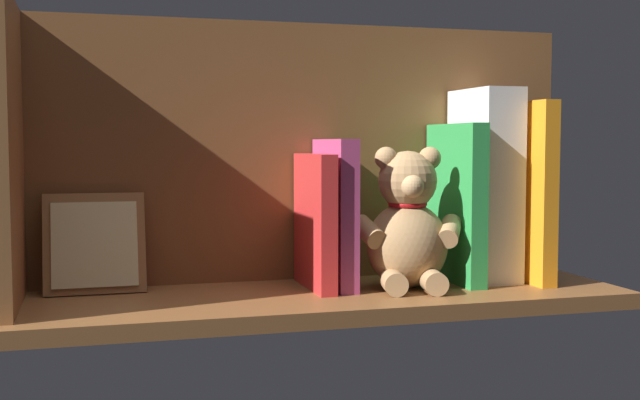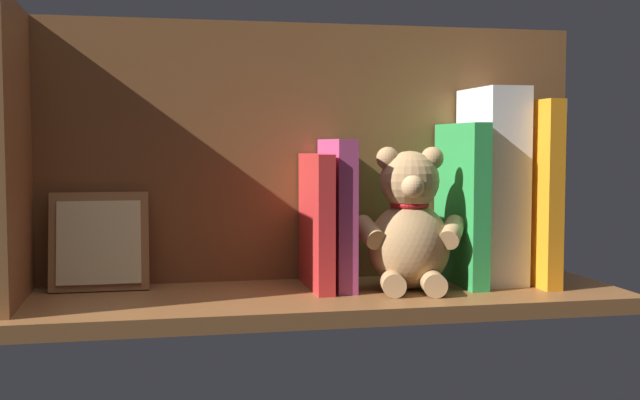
{
  "view_description": "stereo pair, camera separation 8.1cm",
  "coord_description": "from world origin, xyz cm",
  "px_view_note": "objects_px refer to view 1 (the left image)",
  "views": [
    {
      "loc": [
        30.44,
        106.71,
        20.56
      ],
      "look_at": [
        0.0,
        0.0,
        12.72
      ],
      "focal_mm": 45.31,
      "sensor_mm": 36.0,
      "label": 1
    },
    {
      "loc": [
        22.54,
        108.65,
        20.56
      ],
      "look_at": [
        0.0,
        0.0,
        12.72
      ],
      "focal_mm": 45.31,
      "sensor_mm": 36.0,
      "label": 2
    }
  ],
  "objects_px": {
    "dictionary_thick_white": "(485,185)",
    "picture_frame_leaning": "(95,244)",
    "book_0": "(530,190)",
    "teddy_bear": "(408,226)"
  },
  "relations": [
    {
      "from": "dictionary_thick_white",
      "to": "picture_frame_leaning",
      "type": "bearing_deg",
      "value": -4.23
    },
    {
      "from": "book_0",
      "to": "picture_frame_leaning",
      "type": "distance_m",
      "value": 0.65
    },
    {
      "from": "book_0",
      "to": "picture_frame_leaning",
      "type": "xyz_separation_m",
      "value": [
        0.65,
        -0.04,
        -0.07
      ]
    },
    {
      "from": "book_0",
      "to": "dictionary_thick_white",
      "type": "relative_size",
      "value": 0.94
    },
    {
      "from": "book_0",
      "to": "dictionary_thick_white",
      "type": "distance_m",
      "value": 0.08
    },
    {
      "from": "book_0",
      "to": "teddy_bear",
      "type": "xyz_separation_m",
      "value": [
        0.22,
        0.05,
        -0.05
      ]
    },
    {
      "from": "picture_frame_leaning",
      "to": "teddy_bear",
      "type": "bearing_deg",
      "value": 168.98
    },
    {
      "from": "dictionary_thick_white",
      "to": "teddy_bear",
      "type": "relative_size",
      "value": 1.43
    },
    {
      "from": "book_0",
      "to": "picture_frame_leaning",
      "type": "relative_size",
      "value": 1.94
    },
    {
      "from": "dictionary_thick_white",
      "to": "picture_frame_leaning",
      "type": "xyz_separation_m",
      "value": [
        0.57,
        -0.04,
        -0.08
      ]
    }
  ]
}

